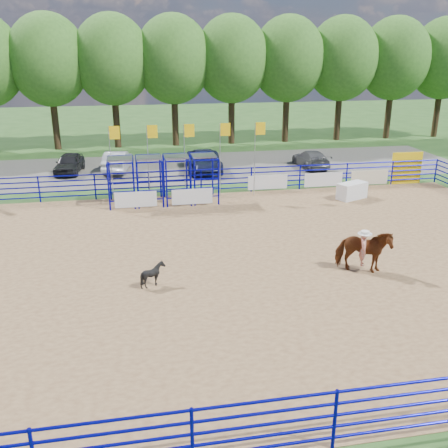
{
  "coord_description": "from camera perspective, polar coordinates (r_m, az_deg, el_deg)",
  "views": [
    {
      "loc": [
        -3.82,
        -17.89,
        8.09
      ],
      "look_at": [
        -0.32,
        1.0,
        1.3
      ],
      "focal_mm": 40.0,
      "sensor_mm": 36.0,
      "label": 1
    }
  ],
  "objects": [
    {
      "name": "perimeter_fence",
      "position": [
        19.71,
        1.43,
        -2.4
      ],
      "size": [
        30.1,
        20.1,
        1.5
      ],
      "color": "#07079B",
      "rests_on": "ground"
    },
    {
      "name": "calf",
      "position": [
        18.06,
        -8.12,
        -5.72
      ],
      "size": [
        0.97,
        0.9,
        0.89
      ],
      "primitive_type": "imported",
      "rotation": [
        0.0,
        0.0,
        1.31
      ],
      "color": "black",
      "rests_on": "arena_dirt"
    },
    {
      "name": "horse_and_rider",
      "position": [
        19.5,
        15.64,
        -2.84
      ],
      "size": [
        2.24,
        1.65,
        2.29
      ],
      "color": "brown",
      "rests_on": "arena_dirt"
    },
    {
      "name": "car_d",
      "position": [
        36.37,
        9.91,
        7.32
      ],
      "size": [
        1.72,
        4.22,
        1.23
      ],
      "primitive_type": "imported",
      "rotation": [
        0.0,
        0.0,
        3.14
      ],
      "color": "#4F4F51",
      "rests_on": "gravel_strip"
    },
    {
      "name": "chute_assembly",
      "position": [
        27.66,
        -6.23,
        5.05
      ],
      "size": [
        19.32,
        2.41,
        4.2
      ],
      "color": "#07079B",
      "rests_on": "ground"
    },
    {
      "name": "announcer_table",
      "position": [
        29.16,
        14.42,
        3.71
      ],
      "size": [
        1.9,
        1.43,
        0.92
      ],
      "primitive_type": "cube",
      "rotation": [
        0.0,
        0.0,
        0.41
      ],
      "color": "silver",
      "rests_on": "arena_dirt"
    },
    {
      "name": "arena_dirt",
      "position": [
        20.0,
        1.41,
        -4.37
      ],
      "size": [
        30.0,
        20.0,
        0.02
      ],
      "primitive_type": "cube",
      "color": "#A17B50",
      "rests_on": "ground"
    },
    {
      "name": "car_a",
      "position": [
        35.87,
        -17.26,
        6.65
      ],
      "size": [
        1.99,
        4.02,
        1.32
      ],
      "primitive_type": "imported",
      "rotation": [
        0.0,
        0.0,
        -0.12
      ],
      "color": "black",
      "rests_on": "gravel_strip"
    },
    {
      "name": "car_b",
      "position": [
        35.54,
        -12.11,
        7.05
      ],
      "size": [
        2.08,
        4.45,
        1.41
      ],
      "primitive_type": "imported",
      "rotation": [
        0.0,
        0.0,
        3.0
      ],
      "color": "#9A9DA2",
      "rests_on": "gravel_strip"
    },
    {
      "name": "treeline",
      "position": [
        44.06,
        -5.85,
        18.64
      ],
      "size": [
        56.4,
        6.4,
        11.24
      ],
      "color": "#3F2B19",
      "rests_on": "ground"
    },
    {
      "name": "ground",
      "position": [
        20.0,
        1.41,
        -4.4
      ],
      "size": [
        120.0,
        120.0,
        0.0
      ],
      "primitive_type": "plane",
      "color": "#396327",
      "rests_on": "ground"
    },
    {
      "name": "car_c",
      "position": [
        34.79,
        -2.3,
        7.19
      ],
      "size": [
        2.7,
        5.19,
        1.4
      ],
      "primitive_type": "imported",
      "rotation": [
        0.0,
        0.0,
        -0.08
      ],
      "color": "#151B36",
      "rests_on": "gravel_strip"
    },
    {
      "name": "gravel_strip",
      "position": [
        36.02,
        -4.18,
        6.44
      ],
      "size": [
        40.0,
        10.0,
        0.01
      ],
      "primitive_type": "cube",
      "color": "#66635B",
      "rests_on": "ground"
    }
  ]
}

